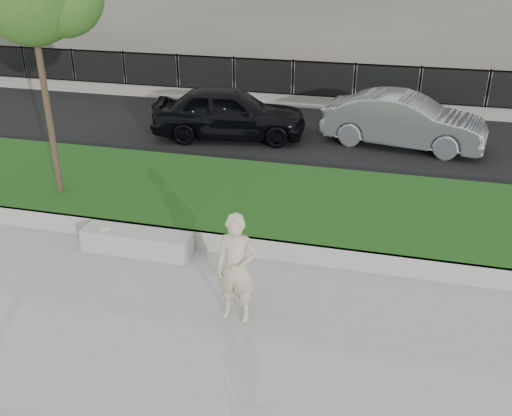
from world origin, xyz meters
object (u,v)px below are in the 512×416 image
(stone_bench, at_px, (137,242))
(book, at_px, (105,229))
(car_dark, at_px, (229,113))
(car_silver, at_px, (404,121))
(man, at_px, (236,268))

(stone_bench, distance_m, book, 0.67)
(car_dark, xyz_separation_m, car_silver, (5.05, 0.54, -0.02))
(car_silver, bearing_deg, man, 175.48)
(stone_bench, xyz_separation_m, book, (-0.63, -0.05, 0.23))
(book, bearing_deg, car_silver, 21.16)
(man, bearing_deg, book, 155.86)
(man, distance_m, car_silver, 9.39)
(car_dark, bearing_deg, car_silver, -93.00)
(book, height_order, car_silver, car_silver)
(man, height_order, book, man)
(car_dark, distance_m, car_silver, 5.08)
(man, xyz_separation_m, car_dark, (-2.72, 8.55, -0.09))
(book, bearing_deg, car_dark, 53.61)
(stone_bench, height_order, car_dark, car_dark)
(car_silver, bearing_deg, stone_bench, 157.58)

